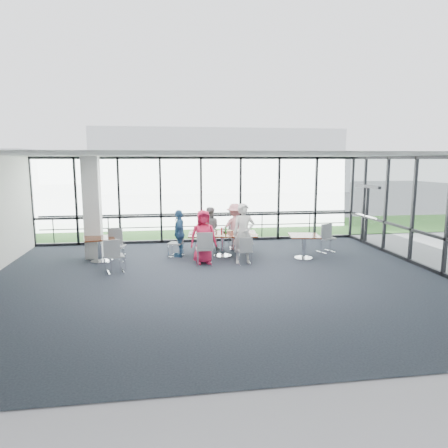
{
  "coord_description": "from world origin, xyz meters",
  "views": [
    {
      "loc": [
        -1.34,
        -9.87,
        3.09
      ],
      "look_at": [
        0.46,
        2.28,
        1.1
      ],
      "focal_mm": 32.0,
      "sensor_mm": 36.0,
      "label": 1
    }
  ],
  "objects": [
    {
      "name": "plate_fr",
      "position": [
        1.05,
        2.9,
        0.76
      ],
      "size": [
        0.24,
        0.24,
        0.01
      ],
      "primitive_type": "cylinder",
      "color": "white",
      "rests_on": "main_table"
    },
    {
      "name": "curtain_wall_back",
      "position": [
        0.0,
        5.0,
        1.6
      ],
      "size": [
        12.0,
        0.1,
        3.2
      ],
      "primitive_type": "cube",
      "color": "white",
      "rests_on": "ground"
    },
    {
      "name": "chair_main_end",
      "position": [
        -1.04,
        2.74,
        0.43
      ],
      "size": [
        0.55,
        0.55,
        0.87
      ],
      "primitive_type": null,
      "rotation": [
        0.0,
        0.0,
        -1.95
      ],
      "color": "gray",
      "rests_on": "ground"
    },
    {
      "name": "apron",
      "position": [
        0.0,
        10.0,
        -0.02
      ],
      "size": [
        80.0,
        70.0,
        0.02
      ],
      "primitive_type": "cube",
      "color": "slate",
      "rests_on": "ground"
    },
    {
      "name": "menu_c",
      "position": [
        0.72,
        3.04,
        0.75
      ],
      "size": [
        0.33,
        0.3,
        0.0
      ],
      "primitive_type": "cube",
      "rotation": [
        0.0,
        0.0,
        0.48
      ],
      "color": "silver",
      "rests_on": "main_table"
    },
    {
      "name": "chair_main_nl",
      "position": [
        -0.24,
        1.57,
        0.49
      ],
      "size": [
        0.5,
        0.5,
        0.99
      ],
      "primitive_type": null,
      "rotation": [
        0.0,
        0.0,
        -0.03
      ],
      "color": "gray",
      "rests_on": "ground"
    },
    {
      "name": "side_table_left",
      "position": [
        -3.35,
        2.42,
        0.64
      ],
      "size": [
        1.04,
        1.04,
        0.75
      ],
      "rotation": [
        0.0,
        0.0,
        0.21
      ],
      "color": "#3E1F0F",
      "rests_on": "ground"
    },
    {
      "name": "tumbler_c",
      "position": [
        0.54,
        2.84,
        0.82
      ],
      "size": [
        0.07,
        0.07,
        0.13
      ],
      "primitive_type": "cylinder",
      "color": "white",
      "rests_on": "main_table"
    },
    {
      "name": "menu_b",
      "position": [
        1.37,
        2.19,
        0.75
      ],
      "size": [
        0.37,
        0.35,
        0.0
      ],
      "primitive_type": "cube",
      "rotation": [
        0.0,
        0.0,
        -0.6
      ],
      "color": "silver",
      "rests_on": "main_table"
    },
    {
      "name": "chair_spare_la",
      "position": [
        -2.74,
        1.14,
        0.47
      ],
      "size": [
        0.56,
        0.56,
        0.93
      ],
      "primitive_type": null,
      "rotation": [
        0.0,
        0.0,
        0.26
      ],
      "color": "gray",
      "rests_on": "ground"
    },
    {
      "name": "diner_near_left",
      "position": [
        -0.24,
        1.77,
        0.81
      ],
      "size": [
        0.82,
        0.56,
        1.62
      ],
      "primitive_type": "imported",
      "rotation": [
        0.0,
        0.0,
        0.07
      ],
      "color": "#C61B42",
      "rests_on": "ground"
    },
    {
      "name": "condiment_caddy",
      "position": [
        0.57,
        2.67,
        0.77
      ],
      "size": [
        0.1,
        0.07,
        0.04
      ],
      "primitive_type": "cube",
      "color": "black",
      "rests_on": "main_table"
    },
    {
      "name": "diner_far_left",
      "position": [
        0.14,
        3.51,
        0.75
      ],
      "size": [
        0.77,
        0.52,
        1.5
      ],
      "primitive_type": "imported",
      "rotation": [
        0.0,
        0.0,
        3.03
      ],
      "color": "slate",
      "rests_on": "ground"
    },
    {
      "name": "side_table_right",
      "position": [
        2.94,
        1.9,
        0.64
      ],
      "size": [
        1.06,
        1.06,
        0.75
      ],
      "rotation": [
        0.0,
        0.0,
        -0.18
      ],
      "color": "#3E1F0F",
      "rests_on": "ground"
    },
    {
      "name": "diner_near_right",
      "position": [
        0.96,
        1.63,
        0.9
      ],
      "size": [
        0.67,
        0.5,
        1.8
      ],
      "primitive_type": "imported",
      "rotation": [
        0.0,
        0.0,
        -0.02
      ],
      "color": "silver",
      "rests_on": "ground"
    },
    {
      "name": "chair_main_fl",
      "position": [
        0.01,
        3.79,
        0.44
      ],
      "size": [
        0.48,
        0.48,
        0.88
      ],
      "primitive_type": null,
      "rotation": [
        0.0,
        0.0,
        3.0
      ],
      "color": "gray",
      "rests_on": "ground"
    },
    {
      "name": "structural_column",
      "position": [
        -3.6,
        3.0,
        1.6
      ],
      "size": [
        0.5,
        0.5,
        3.2
      ],
      "primitive_type": "cube",
      "color": "silver",
      "rests_on": "ground"
    },
    {
      "name": "plate_end",
      "position": [
        -0.49,
        2.69,
        0.76
      ],
      "size": [
        0.25,
        0.25,
        0.01
      ],
      "primitive_type": "cylinder",
      "color": "white",
      "rests_on": "main_table"
    },
    {
      "name": "chair_spare_lb",
      "position": [
        -2.84,
        2.32,
        0.48
      ],
      "size": [
        0.56,
        0.56,
        0.97
      ],
      "primitive_type": null,
      "rotation": [
        0.0,
        0.0,
        2.94
      ],
      "color": "gray",
      "rests_on": "ground"
    },
    {
      "name": "plate_nr",
      "position": [
        1.11,
        2.09,
        0.76
      ],
      "size": [
        0.28,
        0.28,
        0.01
      ],
      "primitive_type": "cylinder",
      "color": "white",
      "rests_on": "main_table"
    },
    {
      "name": "menu_a",
      "position": [
        0.25,
        2.18,
        0.75
      ],
      "size": [
        0.28,
        0.19,
        0.0
      ],
      "primitive_type": "cube",
      "rotation": [
        0.0,
        0.0,
        0.0
      ],
      "color": "silver",
      "rests_on": "main_table"
    },
    {
      "name": "ceiling",
      "position": [
        0.0,
        0.0,
        3.2
      ],
      "size": [
        12.0,
        10.0,
        0.04
      ],
      "primitive_type": "cube",
      "color": "white",
      "rests_on": "ground"
    },
    {
      "name": "wall_front",
      "position": [
        0.0,
        -5.0,
        1.6
      ],
      "size": [
        12.0,
        0.1,
        3.2
      ],
      "primitive_type": "cube",
      "color": "silver",
      "rests_on": "ground"
    },
    {
      "name": "hangar_main",
      "position": [
        4.0,
        32.0,
        3.0
      ],
      "size": [
        24.0,
        10.0,
        6.0
      ],
      "primitive_type": "cube",
      "color": "white",
      "rests_on": "ground"
    },
    {
      "name": "plate_nl",
      "position": [
        -0.18,
        2.25,
        0.76
      ],
      "size": [
        0.24,
        0.24,
        0.01
      ],
      "primitive_type": "cylinder",
      "color": "white",
      "rests_on": "main_table"
    },
    {
      "name": "exit_door",
      "position": [
        6.0,
        3.75,
        1.05
      ],
      "size": [
        0.12,
        1.6,
        2.1
      ],
      "primitive_type": "cube",
      "color": "black",
      "rests_on": "ground"
    },
    {
      "name": "diner_end",
      "position": [
        -0.92,
        2.73,
        0.76
      ],
      "size": [
        0.55,
        0.92,
        1.52
      ],
      "primitive_type": "imported",
      "rotation": [
        0.0,
        0.0,
        -1.64
      ],
      "color": "#2C5A89",
      "rests_on": "ground"
    },
    {
      "name": "tumbler_b",
      "position": [
        0.81,
        2.34,
        0.81
      ],
      "size": [
        0.06,
        0.06,
        0.13
      ],
      "primitive_type": "cylinder",
      "color": "white",
      "rests_on": "main_table"
    },
    {
      "name": "floor",
      "position": [
        0.0,
        0.0,
        -0.01
      ],
      "size": [
        12.0,
        10.0,
        0.02
      ],
      "primitive_type": "cube",
      "color": "#1D222C",
      "rests_on": "ground"
    },
    {
      "name": "grass_strip",
      "position": [
        0.0,
        8.0,
        0.01
      ],
      "size": [
        80.0,
        5.0,
        0.01
      ],
      "primitive_type": "cube",
      "color": "#2C5D26",
      "rests_on": "ground"
    },
    {
      "name": "main_table",
      "position": [
        0.46,
        2.58,
        0.64
      ],
      "size": [
        2.28,
        1.44,
        0.75
      ],
      "rotation": [
        0.0,
        0.0,
        -0.12
      ],
      "color": "#3E1F0F",
      "rests_on": "ground"
    },
    {
      "name": "tumbler_d",
      "position": [
        -0.35,
        2.5,
        0.82
      ],
      "size": [
        0.07,
        0.07,
        0.14
      ],
      "primitive_type": "cylinder",
      "color": "white",
      "rests_on": "main_table"
    },
    {
      "name": "chair_spare_r",
      "position": [
        3.98,
        2.6,
        0.49
      ],
      "size": [
        0.62,
        0.62,
        0.97
      ],
      "primitive_type": null,
      "rotation": [
        0.0,
        0.0,
        0.39
      ],
      "color": "gray",
      "rests_on": "ground"
    },
    {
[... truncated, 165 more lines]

